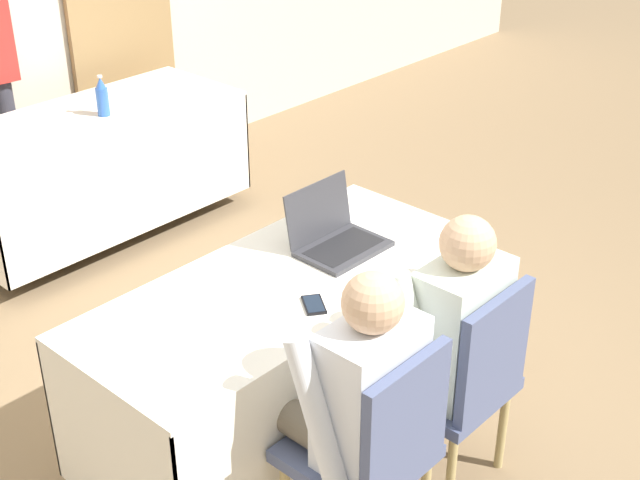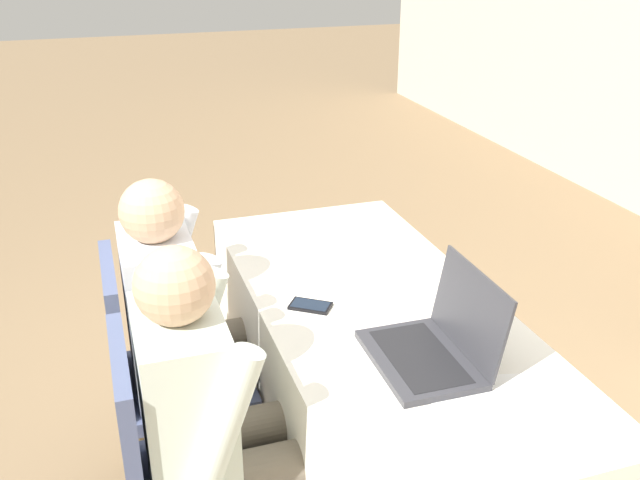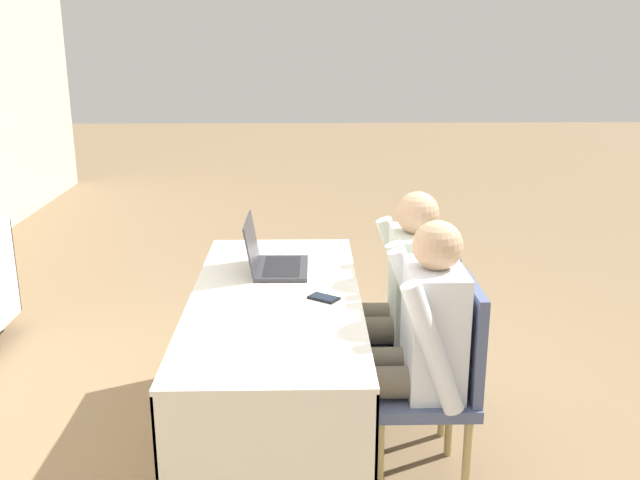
{
  "view_description": "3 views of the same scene",
  "coord_description": "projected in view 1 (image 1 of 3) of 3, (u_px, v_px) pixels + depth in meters",
  "views": [
    {
      "loc": [
        -2.07,
        -2.09,
        2.53
      ],
      "look_at": [
        0.0,
        -0.2,
        1.0
      ],
      "focal_mm": 50.0,
      "sensor_mm": 36.0,
      "label": 1
    },
    {
      "loc": [
        1.82,
        -0.79,
        1.85
      ],
      "look_at": [
        0.0,
        -0.2,
        1.0
      ],
      "focal_mm": 40.0,
      "sensor_mm": 36.0,
      "label": 2
    },
    {
      "loc": [
        -2.91,
        -0.13,
        1.86
      ],
      "look_at": [
        0.0,
        -0.2,
        1.0
      ],
      "focal_mm": 40.0,
      "sensor_mm": 36.0,
      "label": 3
    }
  ],
  "objects": [
    {
      "name": "conference_table_far",
      "position": [
        96.0,
        144.0,
        5.12
      ],
      "size": [
        1.71,
        0.74,
        0.75
      ],
      "color": "white",
      "rests_on": "ground_plane"
    },
    {
      "name": "paper_centre_table",
      "position": [
        359.0,
        226.0,
        3.82
      ],
      "size": [
        0.27,
        0.34,
        0.0
      ],
      "rotation": [
        0.0,
        0.0,
        -0.24
      ],
      "color": "white",
      "rests_on": "conference_table_near"
    },
    {
      "name": "ground_plane",
      "position": [
        286.0,
        432.0,
        3.79
      ],
      "size": [
        24.0,
        24.0,
        0.0
      ],
      "primitive_type": "plane",
      "color": "#846B4C"
    },
    {
      "name": "chair_near_right",
      "position": [
        462.0,
        378.0,
        3.32
      ],
      "size": [
        0.44,
        0.44,
        0.89
      ],
      "rotation": [
        0.0,
        0.0,
        3.14
      ],
      "color": "tan",
      "rests_on": "ground_plane"
    },
    {
      "name": "water_bottle",
      "position": [
        102.0,
        97.0,
        4.96
      ],
      "size": [
        0.07,
        0.07,
        0.23
      ],
      "color": "#2D5BB7",
      "rests_on": "conference_table_far"
    },
    {
      "name": "conference_table_near",
      "position": [
        284.0,
        321.0,
        3.52
      ],
      "size": [
        1.71,
        0.74,
        0.75
      ],
      "color": "white",
      "rests_on": "ground_plane"
    },
    {
      "name": "chair_near_left",
      "position": [
        374.0,
        447.0,
        2.98
      ],
      "size": [
        0.44,
        0.44,
        0.89
      ],
      "rotation": [
        0.0,
        0.0,
        3.14
      ],
      "color": "tan",
      "rests_on": "ground_plane"
    },
    {
      "name": "person_white_shirt",
      "position": [
        442.0,
        332.0,
        3.3
      ],
      "size": [
        0.5,
        0.52,
        1.15
      ],
      "rotation": [
        0.0,
        0.0,
        3.14
      ],
      "color": "#665B4C",
      "rests_on": "ground_plane"
    },
    {
      "name": "cell_phone",
      "position": [
        314.0,
        305.0,
        3.27
      ],
      "size": [
        0.13,
        0.15,
        0.01
      ],
      "rotation": [
        0.0,
        0.0,
        -0.62
      ],
      "color": "black",
      "rests_on": "conference_table_near"
    },
    {
      "name": "paper_beside_laptop",
      "position": [
        176.0,
        334.0,
        3.11
      ],
      "size": [
        0.3,
        0.35,
        0.0
      ],
      "rotation": [
        0.0,
        0.0,
        0.37
      ],
      "color": "white",
      "rests_on": "conference_table_near"
    },
    {
      "name": "laptop",
      "position": [
        336.0,
        237.0,
        3.64
      ],
      "size": [
        0.36,
        0.29,
        0.25
      ],
      "rotation": [
        0.0,
        0.0,
        -0.01
      ],
      "color": "#333338",
      "rests_on": "conference_table_near"
    },
    {
      "name": "person_checkered_shirt",
      "position": [
        352.0,
        396.0,
        2.97
      ],
      "size": [
        0.5,
        0.52,
        1.15
      ],
      "rotation": [
        0.0,
        0.0,
        3.14
      ],
      "color": "#665B4C",
      "rests_on": "ground_plane"
    }
  ]
}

